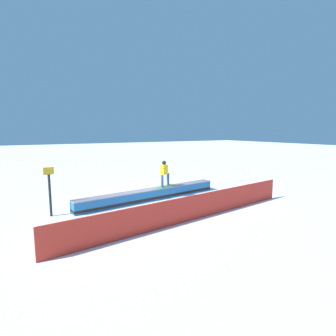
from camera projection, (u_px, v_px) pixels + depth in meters
The scene contains 5 objects.
ground_plane at pixel (151, 200), 13.52m from camera, with size 120.00×120.00×0.00m, color white.
grind_box at pixel (151, 195), 13.49m from camera, with size 8.00×1.64×0.57m.
snowboarder at pixel (164, 173), 13.80m from camera, with size 1.44×0.96×1.39m.
safety_fence at pixel (192, 208), 10.38m from camera, with size 11.23×0.06×0.99m, color red.
trail_marker at pixel (50, 190), 10.79m from camera, with size 0.40×0.10×2.04m.
Camera 1 is at (5.82, 11.83, 3.51)m, focal length 28.38 mm.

